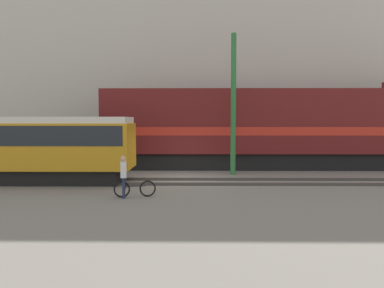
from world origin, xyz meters
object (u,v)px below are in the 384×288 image
(bicycle, at_px, (135,189))
(utility_pole_left, at_px, (233,105))
(person, at_px, (123,173))
(freight_locomotive, at_px, (274,127))
(streetcar, at_px, (37,145))

(bicycle, xyz_separation_m, utility_pole_left, (4.40, 6.09, 3.51))
(bicycle, height_order, person, person)
(bicycle, height_order, utility_pole_left, utility_pole_left)
(freight_locomotive, bearing_deg, bicycle, -129.10)
(freight_locomotive, distance_m, streetcar, 13.64)
(bicycle, distance_m, utility_pole_left, 8.30)
(bicycle, bearing_deg, freight_locomotive, 50.90)
(freight_locomotive, height_order, bicycle, freight_locomotive)
(streetcar, relative_size, person, 5.52)
(streetcar, bearing_deg, bicycle, -32.37)
(freight_locomotive, xyz_separation_m, person, (-7.62, -9.11, -1.55))
(freight_locomotive, distance_m, bicycle, 11.67)
(utility_pole_left, bearing_deg, person, -127.24)
(freight_locomotive, xyz_separation_m, utility_pole_left, (-2.82, -2.80, 1.30))
(bicycle, bearing_deg, person, -150.75)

